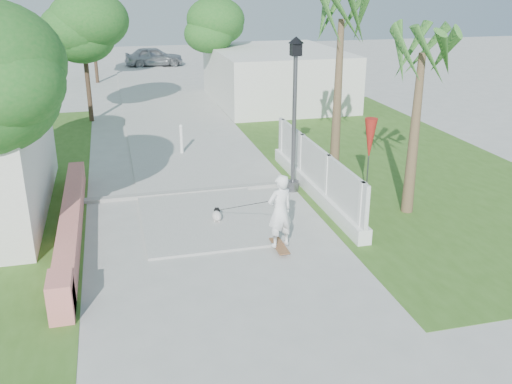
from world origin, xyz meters
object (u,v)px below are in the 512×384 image
object	(u,v)px
bollard	(181,138)
skateboarder	(248,207)
patio_umbrella	(370,140)
parked_car	(154,57)
street_lamp	(294,110)
dog	(217,215)

from	to	relation	value
bollard	skateboarder	world-z (taller)	skateboarder
patio_umbrella	parked_car	size ratio (longest dim) A/B	0.57
street_lamp	patio_umbrella	xyz separation A→B (m)	(1.90, -1.00, -0.74)
street_lamp	skateboarder	distance (m)	3.85
bollard	dog	xyz separation A→B (m)	(0.09, -6.25, -0.39)
patio_umbrella	skateboarder	bearing A→B (deg)	-155.01
dog	bollard	bearing A→B (deg)	102.46
bollard	parked_car	size ratio (longest dim) A/B	0.27
bollard	parked_car	xyz separation A→B (m)	(0.87, 21.87, 0.10)
bollard	skateboarder	distance (m)	7.37
bollard	dog	bearing A→B (deg)	-89.15
street_lamp	patio_umbrella	world-z (taller)	street_lamp
skateboarder	dog	size ratio (longest dim) A/B	4.87
street_lamp	skateboarder	world-z (taller)	street_lamp
bollard	skateboarder	size ratio (longest dim) A/B	0.43
bollard	dog	world-z (taller)	bollard
street_lamp	skateboarder	bearing A→B (deg)	-125.67
patio_umbrella	parked_car	world-z (taller)	patio_umbrella
street_lamp	bollard	bearing A→B (deg)	120.96
bollard	patio_umbrella	distance (m)	7.25
patio_umbrella	parked_car	distance (m)	27.64
bollard	skateboarder	xyz separation A→B (m)	(0.67, -7.33, 0.20)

